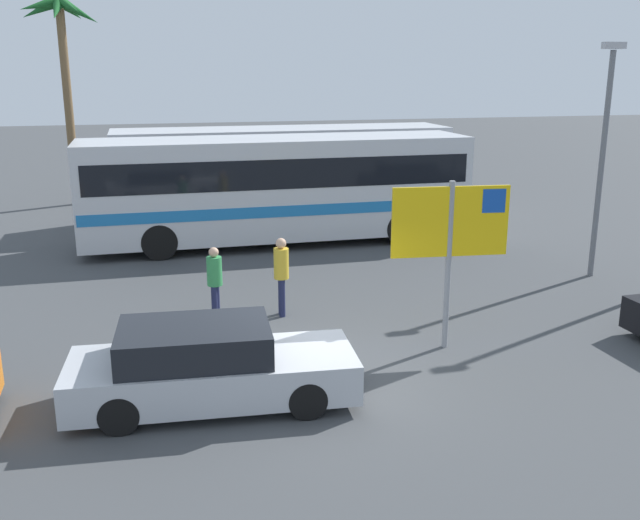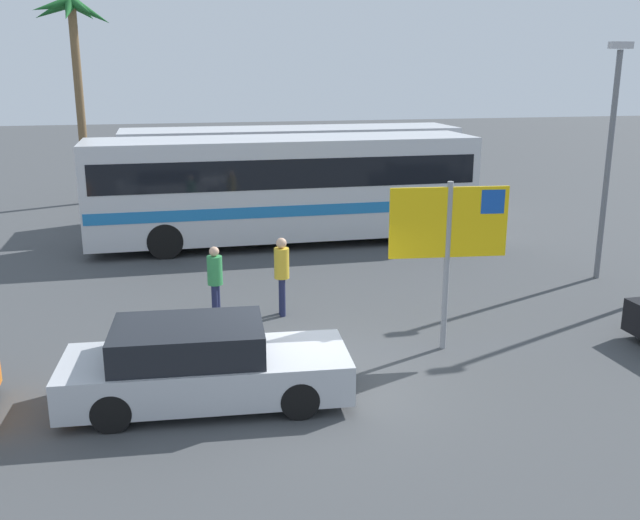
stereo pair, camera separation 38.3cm
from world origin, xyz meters
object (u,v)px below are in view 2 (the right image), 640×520
(ferry_sign, at_px, (451,229))
(car_silver, at_px, (202,365))
(pedestrian_near_sign, at_px, (215,277))
(pedestrian_by_bus, at_px, (282,270))
(bus_rear_coach, at_px, (291,168))
(bus_front_coach, at_px, (283,184))

(ferry_sign, distance_m, car_silver, 5.11)
(car_silver, relative_size, pedestrian_near_sign, 2.89)
(car_silver, bearing_deg, pedestrian_near_sign, 86.54)
(pedestrian_by_bus, bearing_deg, ferry_sign, -38.01)
(bus_rear_coach, xyz_separation_m, car_silver, (-4.00, -13.78, -1.15))
(bus_rear_coach, distance_m, car_silver, 14.40)
(bus_front_coach, relative_size, pedestrian_near_sign, 7.26)
(bus_front_coach, height_order, car_silver, bus_front_coach)
(bus_rear_coach, relative_size, ferry_sign, 3.59)
(bus_front_coach, distance_m, bus_rear_coach, 3.54)
(bus_front_coach, height_order, bus_rear_coach, same)
(pedestrian_by_bus, relative_size, pedestrian_near_sign, 1.08)
(bus_rear_coach, xyz_separation_m, pedestrian_near_sign, (-3.47, -9.90, -0.86))
(bus_front_coach, bearing_deg, car_silver, -106.75)
(bus_rear_coach, distance_m, pedestrian_by_bus, 10.20)
(bus_front_coach, distance_m, ferry_sign, 9.21)
(bus_front_coach, distance_m, pedestrian_by_bus, 6.68)
(bus_rear_coach, relative_size, car_silver, 2.51)
(pedestrian_near_sign, bearing_deg, bus_front_coach, -91.54)
(ferry_sign, distance_m, pedestrian_near_sign, 5.07)
(pedestrian_near_sign, bearing_deg, bus_rear_coach, -89.05)
(bus_front_coach, height_order, ferry_sign, ferry_sign)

